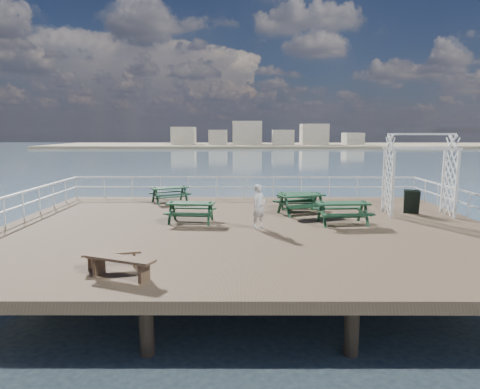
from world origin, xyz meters
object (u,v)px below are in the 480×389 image
at_px(picnic_table_b, 301,200).
at_px(picnic_table_a, 170,191).
at_px(picnic_table_d, 191,208).
at_px(flat_bench_far, 112,256).
at_px(trellis_arbor, 419,179).
at_px(picnic_table_e, 343,208).
at_px(person, 259,207).
at_px(picnic_table_c, 297,197).
at_px(flat_bench_near, 121,263).

bearing_deg(picnic_table_b, picnic_table_a, 133.56).
xyz_separation_m(picnic_table_d, flat_bench_far, (-1.39, -5.46, -0.24)).
distance_m(picnic_table_d, trellis_arbor, 9.45).
height_order(picnic_table_e, person, person).
distance_m(picnic_table_e, trellis_arbor, 4.13).
bearing_deg(person, picnic_table_c, 23.09).
bearing_deg(picnic_table_e, picnic_table_a, 141.39).
xyz_separation_m(picnic_table_b, flat_bench_near, (-5.38, -7.91, -0.23)).
height_order(picnic_table_b, person, person).
xyz_separation_m(trellis_arbor, person, (-6.73, -2.62, -0.70)).
height_order(picnic_table_d, trellis_arbor, trellis_arbor).
relative_size(picnic_table_b, picnic_table_e, 1.16).
distance_m(picnic_table_a, picnic_table_c, 6.22).
bearing_deg(picnic_table_c, picnic_table_d, -146.08).
bearing_deg(picnic_table_d, picnic_table_a, 113.95).
bearing_deg(person, picnic_table_a, 84.00).
bearing_deg(flat_bench_near, flat_bench_far, 141.85).
height_order(picnic_table_b, flat_bench_far, picnic_table_b).
relative_size(picnic_table_a, picnic_table_c, 1.31).
bearing_deg(picnic_table_b, person, -145.01).
bearing_deg(person, flat_bench_far, -173.56).
bearing_deg(flat_bench_near, picnic_table_d, 103.58).
relative_size(picnic_table_a, trellis_arbor, 0.65).
relative_size(picnic_table_d, person, 1.20).
distance_m(picnic_table_b, picnic_table_d, 4.74).
xyz_separation_m(picnic_table_a, flat_bench_far, (0.19, -10.10, -0.23)).
xyz_separation_m(picnic_table_a, picnic_table_e, (7.29, -4.93, 0.06)).
bearing_deg(flat_bench_far, picnic_table_b, 35.89).
height_order(picnic_table_a, picnic_table_d, picnic_table_d).
xyz_separation_m(picnic_table_b, picnic_table_d, (-4.43, -1.68, -0.05)).
xyz_separation_m(flat_bench_near, trellis_arbor, (10.22, 7.81, 1.12)).
height_order(picnic_table_e, flat_bench_near, picnic_table_e).
bearing_deg(picnic_table_e, flat_bench_far, -148.42).
bearing_deg(picnic_table_c, picnic_table_a, 164.41).
bearing_deg(picnic_table_c, picnic_table_b, -89.73).
bearing_deg(trellis_arbor, flat_bench_far, -142.51).
height_order(picnic_table_c, picnic_table_d, picnic_table_d).
xyz_separation_m(picnic_table_d, picnic_table_e, (5.71, -0.29, 0.04)).
relative_size(picnic_table_b, picnic_table_d, 1.23).
distance_m(picnic_table_b, trellis_arbor, 4.92).
bearing_deg(picnic_table_b, trellis_arbor, -21.36).
bearing_deg(picnic_table_e, trellis_arbor, 23.24).
xyz_separation_m(picnic_table_e, flat_bench_far, (-7.09, -5.17, -0.28)).
bearing_deg(trellis_arbor, person, -154.70).
relative_size(trellis_arbor, person, 2.12).
bearing_deg(picnic_table_a, picnic_table_e, -61.28).
bearing_deg(picnic_table_a, trellis_arbor, -42.92).
relative_size(picnic_table_a, picnic_table_e, 1.07).
bearing_deg(picnic_table_d, trellis_arbor, 14.93).
distance_m(trellis_arbor, person, 7.25).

